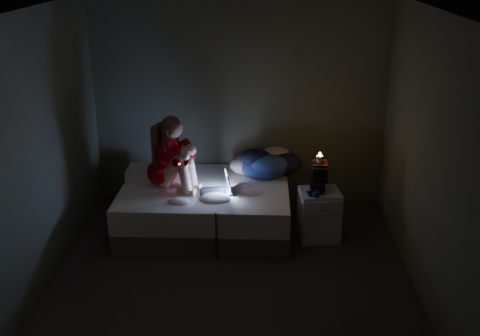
# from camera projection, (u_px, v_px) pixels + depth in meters

# --- Properties ---
(floor) EXTENTS (3.60, 3.80, 0.02)m
(floor) POSITION_uv_depth(u_px,v_px,m) (231.00, 279.00, 5.64)
(floor) COLOR black
(floor) RESTS_ON ground
(ceiling) EXTENTS (3.60, 3.80, 0.02)m
(ceiling) POSITION_uv_depth(u_px,v_px,m) (229.00, 9.00, 4.69)
(ceiling) COLOR silver
(ceiling) RESTS_ON ground
(wall_back) EXTENTS (3.60, 0.02, 2.60)m
(wall_back) POSITION_uv_depth(u_px,v_px,m) (239.00, 103.00, 6.94)
(wall_back) COLOR #525642
(wall_back) RESTS_ON ground
(wall_front) EXTENTS (3.60, 0.02, 2.60)m
(wall_front) POSITION_uv_depth(u_px,v_px,m) (211.00, 267.00, 3.39)
(wall_front) COLOR #525642
(wall_front) RESTS_ON ground
(wall_left) EXTENTS (0.02, 3.80, 2.60)m
(wall_left) POSITION_uv_depth(u_px,v_px,m) (36.00, 154.00, 5.24)
(wall_left) COLOR #525642
(wall_left) RESTS_ON ground
(wall_right) EXTENTS (0.02, 3.80, 2.60)m
(wall_right) POSITION_uv_depth(u_px,v_px,m) (430.00, 160.00, 5.09)
(wall_right) COLOR #525642
(wall_right) RESTS_ON ground
(bed) EXTENTS (1.91, 1.43, 0.53)m
(bed) POSITION_uv_depth(u_px,v_px,m) (206.00, 207.00, 6.58)
(bed) COLOR beige
(bed) RESTS_ON ground
(pillow) EXTENTS (0.50, 0.35, 0.14)m
(pillow) POSITION_uv_depth(u_px,v_px,m) (149.00, 173.00, 6.67)
(pillow) COLOR white
(pillow) RESTS_ON bed
(woman) EXTENTS (0.61, 0.49, 0.86)m
(woman) POSITION_uv_depth(u_px,v_px,m) (161.00, 152.00, 6.30)
(woman) COLOR maroon
(woman) RESTS_ON bed
(laptop) EXTENTS (0.40, 0.31, 0.25)m
(laptop) POSITION_uv_depth(u_px,v_px,m) (215.00, 182.00, 6.28)
(laptop) COLOR black
(laptop) RESTS_ON bed
(clothes_pile) EXTENTS (0.65, 0.53, 0.37)m
(clothes_pile) POSITION_uv_depth(u_px,v_px,m) (264.00, 162.00, 6.70)
(clothes_pile) COLOR navy
(clothes_pile) RESTS_ON bed
(nightstand) EXTENTS (0.48, 0.44, 0.58)m
(nightstand) POSITION_uv_depth(u_px,v_px,m) (319.00, 215.00, 6.33)
(nightstand) COLOR silver
(nightstand) RESTS_ON ground
(book_stack) EXTENTS (0.19, 0.25, 0.31)m
(book_stack) POSITION_uv_depth(u_px,v_px,m) (319.00, 178.00, 6.19)
(book_stack) COLOR black
(book_stack) RESTS_ON nightstand
(candle) EXTENTS (0.07, 0.07, 0.08)m
(candle) POSITION_uv_depth(u_px,v_px,m) (319.00, 161.00, 6.12)
(candle) COLOR beige
(candle) RESTS_ON book_stack
(phone) EXTENTS (0.08, 0.14, 0.01)m
(phone) POSITION_uv_depth(u_px,v_px,m) (310.00, 193.00, 6.17)
(phone) COLOR black
(phone) RESTS_ON nightstand
(blue_orb) EXTENTS (0.08, 0.08, 0.08)m
(blue_orb) POSITION_uv_depth(u_px,v_px,m) (314.00, 194.00, 6.07)
(blue_orb) COLOR navy
(blue_orb) RESTS_ON nightstand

